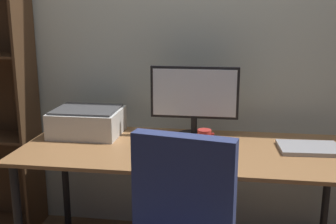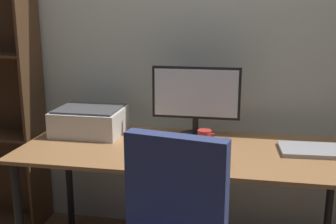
{
  "view_description": "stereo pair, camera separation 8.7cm",
  "coord_description": "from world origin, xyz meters",
  "views": [
    {
      "loc": [
        0.21,
        -2.07,
        1.44
      ],
      "look_at": [
        -0.1,
        -0.0,
        0.94
      ],
      "focal_mm": 42.86,
      "sensor_mm": 36.0,
      "label": 1
    },
    {
      "loc": [
        0.29,
        -2.05,
        1.44
      ],
      "look_at": [
        -0.1,
        -0.0,
        0.94
      ],
      "focal_mm": 42.86,
      "sensor_mm": 36.0,
      "label": 2
    }
  ],
  "objects": [
    {
      "name": "printer",
      "position": [
        -0.61,
        0.17,
        0.82
      ],
      "size": [
        0.4,
        0.34,
        0.16
      ],
      "color": "silver",
      "rests_on": "desk"
    },
    {
      "name": "keyboard",
      "position": [
        0.01,
        -0.22,
        0.75
      ],
      "size": [
        0.3,
        0.12,
        0.02
      ],
      "primitive_type": "cube",
      "rotation": [
        0.0,
        0.0,
        -0.05
      ],
      "color": "silver",
      "rests_on": "desk"
    },
    {
      "name": "mouse",
      "position": [
        0.22,
        -0.22,
        0.76
      ],
      "size": [
        0.07,
        0.1,
        0.03
      ],
      "primitive_type": "cube",
      "rotation": [
        0.0,
        0.0,
        0.11
      ],
      "color": "black",
      "rests_on": "desk"
    },
    {
      "name": "monitor",
      "position": [
        0.03,
        0.23,
        0.98
      ],
      "size": [
        0.52,
        0.2,
        0.42
      ],
      "color": "black",
      "rests_on": "desk"
    },
    {
      "name": "desk",
      "position": [
        0.0,
        0.0,
        0.67
      ],
      "size": [
        1.79,
        0.74,
        0.74
      ],
      "color": "olive",
      "rests_on": "ground"
    },
    {
      "name": "back_wall",
      "position": [
        0.0,
        0.54,
        1.3
      ],
      "size": [
        6.4,
        0.1,
        2.6
      ],
      "primitive_type": "cube",
      "color": "beige",
      "rests_on": "ground"
    },
    {
      "name": "coffee_mug",
      "position": [
        0.1,
        0.02,
        0.79
      ],
      "size": [
        0.09,
        0.08,
        0.1
      ],
      "color": "#B72D28",
      "rests_on": "desk"
    },
    {
      "name": "laptop",
      "position": [
        0.66,
        0.06,
        0.75
      ],
      "size": [
        0.33,
        0.25,
        0.02
      ],
      "primitive_type": "cube",
      "rotation": [
        0.0,
        0.0,
        0.05
      ],
      "color": "#99999E",
      "rests_on": "desk"
    }
  ]
}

